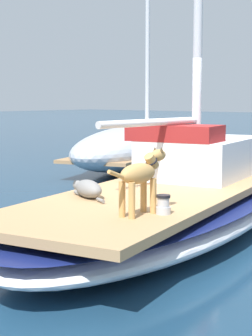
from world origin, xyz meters
TOP-DOWN VIEW (x-y plane):
  - ground_plane at (0.00, 0.00)m, footprint 120.00×120.00m
  - sailboat_main at (0.00, 0.00)m, footprint 3.93×7.60m
  - cabin_house at (-0.24, 1.09)m, footprint 1.82×2.47m
  - dog_tan at (0.90, -1.81)m, footprint 0.23×0.94m
  - dog_grey at (-0.28, -1.42)m, footprint 0.90×0.49m
  - deck_winch at (1.07, -1.64)m, footprint 0.16×0.16m
  - moored_boat_port_side at (-4.96, 5.32)m, footprint 4.20×7.10m

SIDE VIEW (x-z plane):
  - ground_plane at x=0.00m, z-range 0.00..0.00m
  - sailboat_main at x=0.00m, z-range 0.01..0.67m
  - moored_boat_port_side at x=-4.96m, z-range -2.74..3.95m
  - deck_winch at x=1.07m, z-range 0.65..0.86m
  - dog_grey at x=-0.28m, z-range 0.66..0.88m
  - cabin_house at x=-0.24m, z-range 0.59..1.43m
  - dog_tan at x=0.90m, z-range 0.73..1.43m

